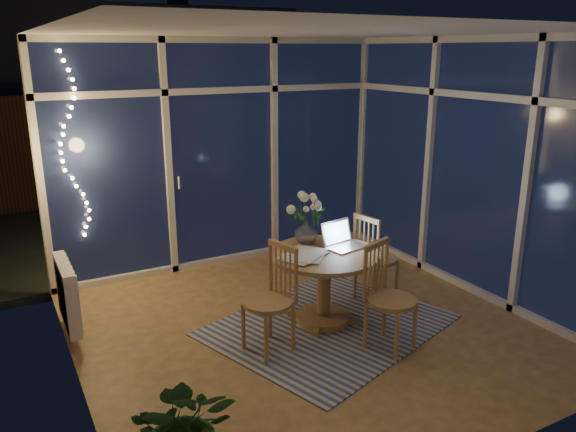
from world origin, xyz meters
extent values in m
plane|color=brown|center=(0.00, 0.00, 0.00)|extent=(4.00, 4.00, 0.00)
plane|color=white|center=(0.00, 0.00, 2.60)|extent=(4.00, 4.00, 0.00)
cube|color=beige|center=(0.00, 2.00, 1.30)|extent=(4.00, 0.04, 2.60)
cube|color=beige|center=(0.00, -2.00, 1.30)|extent=(4.00, 0.04, 2.60)
cube|color=beige|center=(-2.00, 0.00, 1.30)|extent=(0.04, 4.00, 2.60)
cube|color=beige|center=(2.00, 0.00, 1.30)|extent=(0.04, 4.00, 2.60)
cube|color=silver|center=(0.00, 1.96, 1.30)|extent=(4.00, 0.10, 2.60)
cube|color=silver|center=(1.96, 0.00, 1.30)|extent=(0.10, 4.00, 2.60)
cube|color=silver|center=(-1.94, 0.90, 0.40)|extent=(0.10, 0.70, 0.58)
cube|color=black|center=(0.50, 5.00, -0.06)|extent=(12.00, 6.00, 0.10)
cube|color=#351A13|center=(0.00, 5.50, 0.90)|extent=(11.00, 0.08, 1.80)
cube|color=#363941|center=(0.30, 8.50, 2.20)|extent=(7.00, 3.00, 2.20)
sphere|color=black|center=(-0.80, 3.40, 0.45)|extent=(0.90, 0.90, 0.90)
cube|color=#B6AC94|center=(0.19, -0.06, 0.01)|extent=(2.45, 2.19, 0.01)
cylinder|color=#956843|center=(0.19, 0.04, 0.35)|extent=(1.28, 1.28, 0.69)
cube|color=#956843|center=(-0.51, -0.20, 0.47)|extent=(0.53, 0.53, 0.94)
cube|color=#956843|center=(0.91, 0.20, 0.47)|extent=(0.50, 0.50, 0.94)
cube|color=#956843|center=(0.41, -0.66, 0.47)|extent=(0.56, 0.56, 0.95)
imported|color=white|center=(0.17, 0.35, 0.80)|extent=(0.26, 0.26, 0.21)
imported|color=silver|center=(0.49, 0.31, 0.71)|extent=(0.19, 0.19, 0.04)
cube|color=silver|center=(-0.02, 0.03, 0.70)|extent=(0.51, 0.49, 0.02)
cube|color=black|center=(0.17, 0.00, 0.70)|extent=(0.11, 0.09, 0.01)
camera|label=1|loc=(-2.40, -4.01, 2.46)|focal=35.00mm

